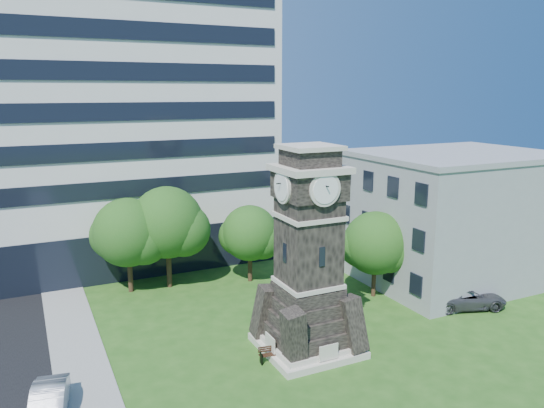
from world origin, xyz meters
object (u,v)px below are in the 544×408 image
clock_tower (308,265)px  car_street_mid (48,404)px  car_east_lot (467,297)px  park_bench (273,353)px

clock_tower → car_street_mid: 15.09m
clock_tower → car_east_lot: (13.32, 0.50, -4.53)m
car_street_mid → car_east_lot: 27.73m
clock_tower → car_street_mid: bearing=-176.7°
car_street_mid → park_bench: size_ratio=2.63×
clock_tower → car_street_mid: (-14.37, -0.83, -4.54)m
park_bench → car_east_lot: bearing=11.6°
park_bench → clock_tower: bearing=18.0°
clock_tower → park_bench: 5.41m
car_street_mid → car_east_lot: (27.69, 1.33, 0.01)m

